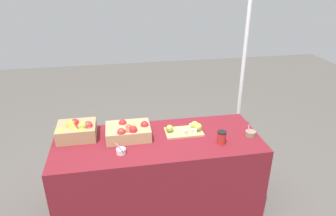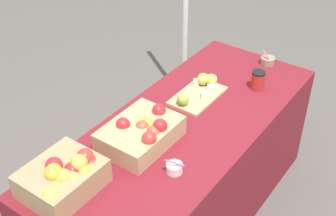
# 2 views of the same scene
# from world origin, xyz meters

# --- Properties ---
(ground_plane) EXTENTS (10.00, 10.00, 0.00)m
(ground_plane) POSITION_xyz_m (0.00, 0.00, 0.00)
(ground_plane) COLOR #56514C
(table) EXTENTS (1.90, 0.76, 0.74)m
(table) POSITION_xyz_m (0.00, 0.00, 0.37)
(table) COLOR maroon
(table) RESTS_ON ground_plane
(apple_crate_left) EXTENTS (0.35, 0.29, 0.18)m
(apple_crate_left) POSITION_xyz_m (-0.73, 0.16, 0.82)
(apple_crate_left) COLOR tan
(apple_crate_left) RESTS_ON table
(apple_crate_middle) EXTENTS (0.41, 0.30, 0.16)m
(apple_crate_middle) POSITION_xyz_m (-0.26, 0.09, 0.81)
(apple_crate_middle) COLOR tan
(apple_crate_middle) RESTS_ON table
(cutting_board_front) EXTENTS (0.36, 0.21, 0.09)m
(cutting_board_front) POSITION_xyz_m (0.29, 0.09, 0.77)
(cutting_board_front) COLOR tan
(cutting_board_front) RESTS_ON table
(sample_bowl_near) EXTENTS (0.08, 0.09, 0.09)m
(sample_bowl_near) POSITION_xyz_m (-0.34, -0.17, 0.76)
(sample_bowl_near) COLOR silver
(sample_bowl_near) RESTS_ON table
(sample_bowl_mid) EXTENTS (0.09, 0.09, 0.10)m
(sample_bowl_mid) POSITION_xyz_m (0.86, -0.08, 0.76)
(sample_bowl_mid) COLOR gray
(sample_bowl_mid) RESTS_ON table
(coffee_cup) EXTENTS (0.08, 0.08, 0.12)m
(coffee_cup) POSITION_xyz_m (0.55, -0.16, 0.80)
(coffee_cup) COLOR red
(coffee_cup) RESTS_ON table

